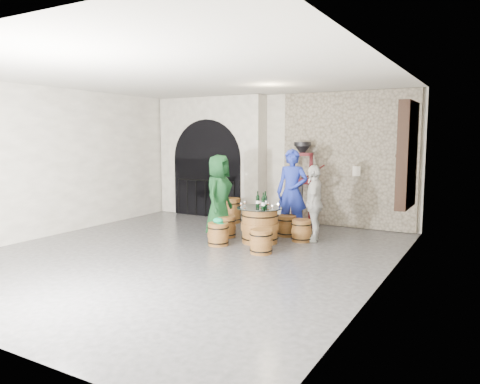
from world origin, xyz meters
The scene contains 30 objects.
ground centered at (0.00, 0.00, 0.00)m, with size 8.00×8.00×0.00m, color #313133.
wall_back centered at (0.00, 4.00, 1.60)m, with size 8.00×8.00×0.00m, color silver.
wall_left centered at (-3.50, 0.00, 1.60)m, with size 8.00×8.00×0.00m, color silver.
wall_right centered at (3.50, 0.00, 1.60)m, with size 8.00×8.00×0.00m, color silver.
ceiling centered at (0.00, 0.00, 3.20)m, with size 8.00×8.00×0.00m, color beige.
stone_facing_panel centered at (1.80, 3.94, 1.60)m, with size 3.20×0.12×3.18m, color gray.
arched_opening centered at (-1.90, 3.74, 1.58)m, with size 3.10×0.60×3.19m.
shuttered_window centered at (3.38, 2.40, 1.80)m, with size 0.23×1.10×2.00m.
barrel_table centered at (0.76, 1.46, 0.36)m, with size 0.93×0.93×0.72m.
barrel_stool_left centered at (-0.11, 1.57, 0.22)m, with size 0.43×0.43×0.45m.
barrel_stool_far centered at (0.98, 2.30, 0.22)m, with size 0.43×0.43×0.45m.
barrel_stool_right centered at (1.45, 1.99, 0.22)m, with size 0.43×0.43×0.45m.
barrel_stool_near_right centered at (1.17, 0.70, 0.22)m, with size 0.43×0.43×0.45m.
barrel_stool_near_left centered at (0.15, 0.84, 0.22)m, with size 0.43×0.43×0.45m.
green_cap centered at (0.15, 0.84, 0.50)m, with size 0.25×0.21×0.11m.
person_green centered at (-0.31, 1.59, 0.88)m, with size 0.86×0.56×1.76m, color #103919.
person_blue centered at (1.02, 2.47, 0.94)m, with size 0.69×0.45×1.88m, color #1C2C9C.
person_white centered at (1.65, 2.14, 0.79)m, with size 0.92×0.38×1.58m, color silver.
wine_bottle_left centered at (0.68, 1.50, 0.85)m, with size 0.08×0.08×0.32m.
wine_bottle_center centered at (0.90, 1.32, 0.85)m, with size 0.08×0.08×0.32m.
wine_bottle_right centered at (0.83, 1.56, 0.85)m, with size 0.08×0.08×0.32m.
tasting_glass_a centered at (0.43, 1.28, 0.77)m, with size 0.05×0.05×0.10m, color #A55420, non-canonical shape.
tasting_glass_b centered at (1.13, 1.55, 0.77)m, with size 0.05×0.05×0.10m, color #A55420, non-canonical shape.
tasting_glass_c centered at (0.65, 1.69, 0.77)m, with size 0.05×0.05×0.10m, color #A55420, non-canonical shape.
tasting_glass_d centered at (0.86, 1.62, 0.77)m, with size 0.05×0.05×0.10m, color #A55420, non-canonical shape.
tasting_glass_e centered at (1.09, 1.34, 0.77)m, with size 0.05×0.05×0.10m, color #A55420, non-canonical shape.
tasting_glass_f centered at (0.36, 1.54, 0.77)m, with size 0.05×0.05×0.10m, color #A55420, non-canonical shape.
side_barrel centered at (-0.84, 3.04, 0.31)m, with size 0.46×0.46×0.62m.
corking_press centered at (0.81, 3.56, 1.17)m, with size 0.86×0.54×2.02m.
control_box centered at (2.05, 3.86, 1.35)m, with size 0.18×0.10×0.22m, color silver.
Camera 1 is at (4.89, -6.61, 2.15)m, focal length 34.00 mm.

